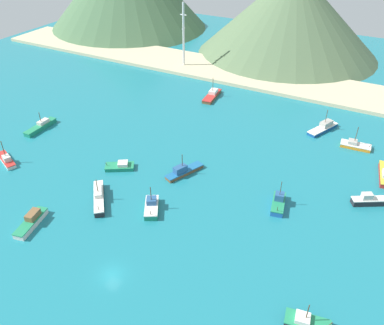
# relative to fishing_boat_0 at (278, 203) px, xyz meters

# --- Properties ---
(ground) EXTENTS (260.00, 280.00, 0.50)m
(ground) POSITION_rel_fishing_boat_0_xyz_m (-20.04, -1.38, -1.22)
(ground) COLOR teal
(fishing_boat_0) EXTENTS (3.95, 7.41, 6.37)m
(fishing_boat_0) POSITION_rel_fishing_boat_0_xyz_m (0.00, 0.00, 0.00)
(fishing_boat_0) COLOR #1E5BA8
(fishing_boat_0) RESTS_ON ground
(fishing_boat_1) EXTENTS (4.23, 9.04, 2.54)m
(fishing_boat_1) POSITION_rel_fishing_boat_0_xyz_m (-41.96, -28.84, -0.06)
(fishing_boat_1) COLOR silver
(fishing_boat_1) RESTS_ON ground
(fishing_boat_2) EXTENTS (8.72, 9.84, 5.44)m
(fishing_boat_2) POSITION_rel_fishing_boat_0_xyz_m (-34.97, -16.43, -0.04)
(fishing_boat_2) COLOR #232328
(fishing_boat_2) RESTS_ON ground
(fishing_boat_3) EXTENTS (6.06, 10.21, 5.64)m
(fishing_boat_3) POSITION_rel_fishing_boat_0_xyz_m (-23.59, 0.74, -0.12)
(fishing_boat_3) COLOR brown
(fishing_boat_3) RESTS_ON ground
(fishing_boat_4) EXTENTS (2.60, 10.71, 5.00)m
(fishing_boat_4) POSITION_rel_fishing_boat_0_xyz_m (-69.90, 0.74, -0.16)
(fishing_boat_4) COLOR #198466
(fishing_boat_4) RESTS_ON ground
(fishing_boat_5) EXTENTS (5.76, 7.25, 5.81)m
(fishing_boat_5) POSITION_rel_fishing_boat_0_xyz_m (-23.16, -13.67, -0.07)
(fishing_boat_5) COLOR #198466
(fishing_boat_5) RESTS_ON ground
(fishing_boat_7) EXTENTS (7.51, 6.25, 1.79)m
(fishing_boat_7) POSITION_rel_fishing_boat_0_xyz_m (-38.19, -4.48, -0.33)
(fishing_boat_7) COLOR #198466
(fishing_boat_7) RESTS_ON ground
(fishing_boat_9) EXTENTS (4.12, 11.31, 6.60)m
(fishing_boat_9) POSITION_rel_fishing_boat_0_xyz_m (-36.11, 42.69, -0.20)
(fishing_boat_9) COLOR brown
(fishing_boat_9) RESTS_ON ground
(fishing_boat_10) EXTENTS (7.77, 5.68, 2.84)m
(fishing_boat_10) POSITION_rel_fishing_boat_0_xyz_m (16.95, 9.94, -0.00)
(fishing_boat_10) COLOR #232328
(fishing_boat_10) RESTS_ON ground
(fishing_boat_11) EXTENTS (8.76, 5.31, 6.23)m
(fishing_boat_11) POSITION_rel_fishing_boat_0_xyz_m (-64.81, -15.60, -0.24)
(fishing_boat_11) COLOR silver
(fishing_boat_11) RESTS_ON ground
(fishing_boat_12) EXTENTS (6.80, 11.09, 6.25)m
(fishing_boat_12) POSITION_rel_fishing_boat_0_xyz_m (1.10, 37.82, -0.11)
(fishing_boat_12) COLOR #14478C
(fishing_boat_12) RESTS_ON ground
(fishing_boat_13) EXTENTS (7.78, 3.59, 5.97)m
(fishing_boat_13) POSITION_rel_fishing_boat_0_xyz_m (10.51, 32.43, -0.29)
(fishing_boat_13) COLOR orange
(fishing_boat_13) RESTS_ON ground
(fishing_boat_14) EXTENTS (7.23, 3.89, 5.16)m
(fishing_boat_14) POSITION_rel_fishing_boat_0_xyz_m (12.53, -25.25, -0.14)
(fishing_boat_14) COLOR #232328
(fishing_boat_14) RESTS_ON ground
(beach_strip) EXTENTS (247.00, 22.58, 1.20)m
(beach_strip) POSITION_rel_fishing_boat_0_xyz_m (-20.04, 65.20, -0.37)
(beach_strip) COLOR beige
(beach_strip) RESTS_ON ground
(hill_central) EXTENTS (73.29, 73.29, 33.36)m
(hill_central) POSITION_rel_fishing_boat_0_xyz_m (-27.68, 96.21, 15.71)
(hill_central) COLOR #56704C
(hill_central) RESTS_ON ground
(radio_tower) EXTENTS (2.40, 1.92, 24.03)m
(radio_tower) POSITION_rel_fishing_boat_0_xyz_m (-57.36, 61.77, 11.28)
(radio_tower) COLOR silver
(radio_tower) RESTS_ON ground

